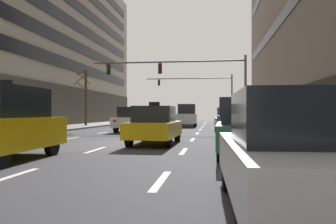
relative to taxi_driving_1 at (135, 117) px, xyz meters
name	(u,v)px	position (x,y,z in m)	size (l,w,h in m)	color
ground_plane	(119,143)	(4.63, -22.42, -0.81)	(120.00, 120.00, 0.00)	#38383D
sidewalk_right	(313,143)	(12.81, -22.42, -0.74)	(3.90, 80.00, 0.14)	gray
lane_stripe_l1_s3	(14,149)	(1.52, -25.42, -0.81)	(0.16, 2.00, 0.01)	silver
lane_stripe_l1_s4	(71,138)	(1.52, -20.42, -0.81)	(0.16, 2.00, 0.01)	silver
lane_stripe_l1_s5	(103,133)	(1.52, -15.42, -0.81)	(0.16, 2.00, 0.01)	silver
lane_stripe_l1_s6	(123,129)	(1.52, -10.42, -0.81)	(0.16, 2.00, 0.01)	silver
lane_stripe_l1_s7	(137,127)	(1.52, -5.42, -0.81)	(0.16, 2.00, 0.01)	silver
lane_stripe_l1_s8	(147,125)	(1.52, -0.42, -0.81)	(0.16, 2.00, 0.01)	silver
lane_stripe_l1_s9	(155,123)	(1.52, 4.58, -0.81)	(0.16, 2.00, 0.01)	silver
lane_stripe_l1_s10	(161,122)	(1.52, 9.58, -0.81)	(0.16, 2.00, 0.01)	silver
lane_stripe_l2_s2	(11,176)	(4.63, -30.42, -0.81)	(0.16, 2.00, 0.01)	silver
lane_stripe_l2_s3	(96,150)	(4.63, -25.42, -0.81)	(0.16, 2.00, 0.01)	silver
lane_stripe_l2_s4	(130,139)	(4.63, -20.42, -0.81)	(0.16, 2.00, 0.01)	silver
lane_stripe_l2_s5	(149,133)	(4.63, -15.42, -0.81)	(0.16, 2.00, 0.01)	silver
lane_stripe_l2_s6	(161,129)	(4.63, -10.42, -0.81)	(0.16, 2.00, 0.01)	silver
lane_stripe_l2_s7	(169,127)	(4.63, -5.42, -0.81)	(0.16, 2.00, 0.01)	silver
lane_stripe_l2_s8	(175,125)	(4.63, -0.42, -0.81)	(0.16, 2.00, 0.01)	silver
lane_stripe_l2_s9	(180,123)	(4.63, 4.58, -0.81)	(0.16, 2.00, 0.01)	silver
lane_stripe_l2_s10	(183,122)	(4.63, 9.58, -0.81)	(0.16, 2.00, 0.01)	silver
lane_stripe_l3_s2	(161,180)	(7.75, -30.42, -0.81)	(0.16, 2.00, 0.01)	silver
lane_stripe_l3_s3	(184,151)	(7.75, -25.42, -0.81)	(0.16, 2.00, 0.01)	silver
lane_stripe_l3_s4	(193,140)	(7.75, -20.42, -0.81)	(0.16, 2.00, 0.01)	silver
lane_stripe_l3_s5	(197,133)	(7.75, -15.42, -0.81)	(0.16, 2.00, 0.01)	silver
lane_stripe_l3_s6	(200,130)	(7.75, -10.42, -0.81)	(0.16, 2.00, 0.01)	silver
lane_stripe_l3_s7	(202,127)	(7.75, -5.42, -0.81)	(0.16, 2.00, 0.01)	silver
lane_stripe_l3_s8	(204,125)	(7.75, -0.42, -0.81)	(0.16, 2.00, 0.01)	silver
lane_stripe_l3_s9	(205,124)	(7.75, 4.58, -0.81)	(0.16, 2.00, 0.01)	silver
lane_stripe_l3_s10	(206,122)	(7.75, 9.58, -0.81)	(0.16, 2.00, 0.01)	silver
taxi_driving_1	(135,117)	(0.00, 0.00, 0.00)	(1.93, 4.43, 1.83)	black
car_driving_2	(187,115)	(6.27, -4.75, 0.25)	(1.95, 4.44, 2.13)	black
car_driving_3	(133,119)	(3.14, -13.73, 0.03)	(1.93, 4.59, 1.72)	black
taxi_driving_4	(189,118)	(6.05, 0.64, -0.04)	(1.86, 4.22, 1.74)	black
taxi_driving_5	(3,124)	(3.06, -28.34, 0.20)	(1.77, 4.21, 2.21)	black
taxi_driving_6	(155,125)	(6.34, -23.00, -0.03)	(1.86, 4.27, 1.76)	black
car_parked_0	(297,155)	(9.81, -32.38, -0.03)	(1.88, 4.27, 1.58)	black
car_parked_1	(249,129)	(9.81, -26.54, 0.02)	(2.02, 4.56, 1.69)	black
car_parked_2	(235,119)	(9.81, -20.02, 0.20)	(1.81, 4.23, 2.04)	black
car_parked_3	(229,120)	(9.81, -13.48, 0.01)	(1.96, 4.48, 1.66)	black
traffic_signal_0	(186,74)	(6.56, -9.92, 3.58)	(12.43, 0.35, 5.70)	#4C4C51
traffic_signal_1	(204,88)	(7.45, 9.45, 3.91)	(11.87, 0.35, 6.42)	#4C4C51
street_tree_1	(85,96)	(-3.20, -6.49, 2.09)	(1.71, 1.81, 5.36)	#4C3823
pedestrian_0	(275,118)	(12.26, -16.85, 0.22)	(0.38, 0.42, 1.56)	#383D59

